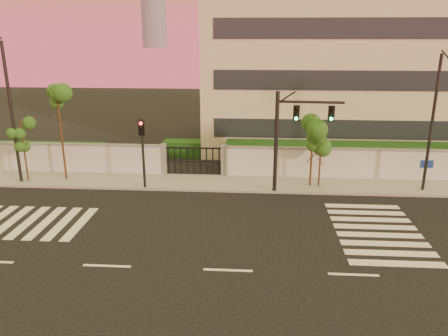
% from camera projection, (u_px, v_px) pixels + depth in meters
% --- Properties ---
extents(ground, '(120.00, 120.00, 0.00)m').
position_uv_depth(ground, '(228.00, 270.00, 17.64)').
color(ground, black).
rests_on(ground, ground).
extents(sidewalk, '(60.00, 3.00, 0.15)m').
position_uv_depth(sidewalk, '(238.00, 183.00, 27.62)').
color(sidewalk, gray).
rests_on(sidewalk, ground).
extents(perimeter_wall, '(60.00, 0.36, 2.20)m').
position_uv_depth(perimeter_wall, '(240.00, 162.00, 28.75)').
color(perimeter_wall, silver).
rests_on(perimeter_wall, ground).
extents(hedge_row, '(41.00, 4.25, 1.80)m').
position_uv_depth(hedge_row, '(256.00, 155.00, 31.37)').
color(hedge_row, '#103614').
rests_on(hedge_row, ground).
extents(institutional_building, '(24.40, 12.40, 12.25)m').
position_uv_depth(institutional_building, '(352.00, 71.00, 36.19)').
color(institutional_building, beige).
rests_on(institutional_building, ground).
extents(road_markings, '(57.00, 7.62, 0.02)m').
position_uv_depth(road_markings, '(200.00, 229.00, 21.32)').
color(road_markings, silver).
rests_on(road_markings, ground).
extents(street_tree_b, '(1.35, 1.07, 4.06)m').
position_uv_depth(street_tree_b, '(23.00, 137.00, 27.15)').
color(street_tree_b, '#382314').
rests_on(street_tree_b, ground).
extents(street_tree_c, '(1.60, 1.27, 6.10)m').
position_uv_depth(street_tree_c, '(59.00, 112.00, 27.03)').
color(street_tree_c, '#382314').
rests_on(street_tree_c, ground).
extents(street_tree_d, '(1.55, 1.23, 4.57)m').
position_uv_depth(street_tree_d, '(313.00, 135.00, 26.11)').
color(street_tree_d, '#382314').
rests_on(street_tree_d, ground).
extents(street_tree_e, '(1.34, 1.06, 3.76)m').
position_uv_depth(street_tree_e, '(321.00, 145.00, 26.15)').
color(street_tree_e, '#382314').
rests_on(street_tree_e, ground).
extents(traffic_signal_main, '(3.84, 0.45, 6.06)m').
position_uv_depth(traffic_signal_main, '(290.00, 130.00, 25.04)').
color(traffic_signal_main, black).
rests_on(traffic_signal_main, ground).
extents(traffic_signal_secondary, '(0.35, 0.34, 4.46)m').
position_uv_depth(traffic_signal_secondary, '(143.00, 145.00, 25.95)').
color(traffic_signal_secondary, black).
rests_on(traffic_signal_secondary, ground).
extents(streetlight_west, '(0.55, 2.21, 9.19)m').
position_uv_depth(streetlight_west, '(9.00, 106.00, 26.22)').
color(streetlight_west, black).
rests_on(streetlight_west, ground).
extents(streetlight_east, '(0.51, 2.05, 8.50)m').
position_uv_depth(streetlight_east, '(434.00, 117.00, 24.84)').
color(streetlight_east, black).
rests_on(streetlight_east, ground).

